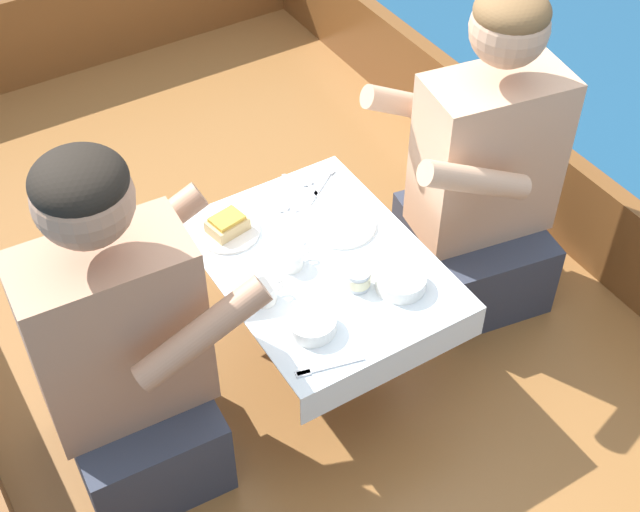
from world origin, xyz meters
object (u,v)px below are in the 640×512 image
object	(u,v)px
sandwich	(227,224)
tin_can	(358,279)
person_port	(124,354)
coffee_cup_starboard	(265,292)
person_starboard	(482,182)
coffee_cup_port	(291,258)

from	to	relation	value
sandwich	tin_can	distance (m)	0.41
person_port	coffee_cup_starboard	xyz separation A→B (m)	(0.38, -0.02, 0.02)
person_starboard	coffee_cup_port	xyz separation A→B (m)	(-0.65, 0.00, 0.02)
tin_can	coffee_cup_port	bearing A→B (deg)	124.81
coffee_cup_starboard	tin_can	size ratio (longest dim) A/B	1.34
coffee_cup_port	tin_can	xyz separation A→B (m)	(0.11, -0.16, 0.00)
person_starboard	coffee_cup_starboard	size ratio (longest dim) A/B	11.49
sandwich	coffee_cup_starboard	bearing A→B (deg)	-97.19
person_starboard	coffee_cup_starboard	xyz separation A→B (m)	(-0.77, -0.07, 0.02)
sandwich	coffee_cup_port	world-z (taller)	sandwich
coffee_cup_port	sandwich	bearing A→B (deg)	112.91
person_starboard	tin_can	size ratio (longest dim) A/B	15.42
coffee_cup_starboard	person_port	bearing A→B (deg)	177.42
person_port	coffee_cup_port	size ratio (longest dim) A/B	10.58
coffee_cup_starboard	tin_can	xyz separation A→B (m)	(0.23, -0.08, -0.00)
person_starboard	sandwich	bearing A→B (deg)	-5.74
person_port	person_starboard	distance (m)	1.15
coffee_cup_starboard	tin_can	world-z (taller)	coffee_cup_starboard
sandwich	coffee_cup_starboard	world-z (taller)	same
person_port	tin_can	bearing A→B (deg)	-5.97
person_starboard	coffee_cup_port	distance (m)	0.65
sandwich	coffee_cup_port	xyz separation A→B (m)	(0.09, -0.20, -0.01)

